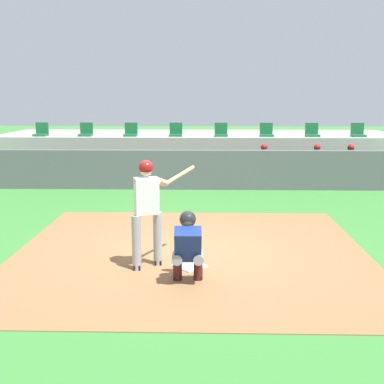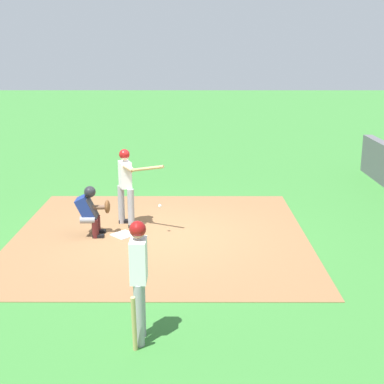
# 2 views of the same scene
# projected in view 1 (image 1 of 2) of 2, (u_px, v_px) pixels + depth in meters

# --- Properties ---
(ground_plane) EXTENTS (80.00, 80.00, 0.00)m
(ground_plane) POSITION_uv_depth(u_px,v_px,m) (191.00, 253.00, 9.25)
(ground_plane) COLOR #387A33
(dirt_infield) EXTENTS (6.40, 6.40, 0.01)m
(dirt_infield) POSITION_uv_depth(u_px,v_px,m) (191.00, 253.00, 9.25)
(dirt_infield) COLOR olive
(dirt_infield) RESTS_ON ground
(home_plate) EXTENTS (0.62, 0.62, 0.02)m
(home_plate) POSITION_uv_depth(u_px,v_px,m) (190.00, 266.00, 8.46)
(home_plate) COLOR white
(home_plate) RESTS_ON dirt_infield
(batter_at_plate) EXTENTS (1.00, 1.14, 1.80)m
(batter_at_plate) POSITION_uv_depth(u_px,v_px,m) (148.00, 207.00, 8.29)
(batter_at_plate) COLOR #99999E
(batter_at_plate) RESTS_ON ground
(catcher_crouched) EXTENTS (0.49, 1.86, 1.13)m
(catcher_crouched) POSITION_uv_depth(u_px,v_px,m) (187.00, 244.00, 7.67)
(catcher_crouched) COLOR gray
(catcher_crouched) RESTS_ON ground
(dugout_wall) EXTENTS (13.00, 0.30, 1.20)m
(dugout_wall) POSITION_uv_depth(u_px,v_px,m) (197.00, 170.00, 15.52)
(dugout_wall) COLOR #59595E
(dugout_wall) RESTS_ON ground
(dugout_bench) EXTENTS (11.80, 0.44, 0.45)m
(dugout_bench) POSITION_uv_depth(u_px,v_px,m) (197.00, 177.00, 16.58)
(dugout_bench) COLOR olive
(dugout_bench) RESTS_ON ground
(dugout_player_0) EXTENTS (0.49, 0.70, 1.30)m
(dugout_player_0) POSITION_uv_depth(u_px,v_px,m) (264.00, 164.00, 16.28)
(dugout_player_0) COLOR #939399
(dugout_player_0) RESTS_ON ground
(dugout_player_1) EXTENTS (0.49, 0.70, 1.30)m
(dugout_player_1) POSITION_uv_depth(u_px,v_px,m) (317.00, 164.00, 16.24)
(dugout_player_1) COLOR #939399
(dugout_player_1) RESTS_ON ground
(dugout_player_2) EXTENTS (0.49, 0.70, 1.30)m
(dugout_player_2) POSITION_uv_depth(u_px,v_px,m) (351.00, 164.00, 16.21)
(dugout_player_2) COLOR #939399
(dugout_player_2) RESTS_ON ground
(stands_platform) EXTENTS (15.00, 4.40, 1.40)m
(stands_platform) POSITION_uv_depth(u_px,v_px,m) (199.00, 151.00, 19.83)
(stands_platform) COLOR #9E9E99
(stands_platform) RESTS_ON ground
(stadium_seat_0) EXTENTS (0.46, 0.46, 0.48)m
(stadium_seat_0) POSITION_uv_depth(u_px,v_px,m) (41.00, 132.00, 18.33)
(stadium_seat_0) COLOR #196033
(stadium_seat_0) RESTS_ON stands_platform
(stadium_seat_1) EXTENTS (0.46, 0.46, 0.48)m
(stadium_seat_1) POSITION_uv_depth(u_px,v_px,m) (86.00, 132.00, 18.28)
(stadium_seat_1) COLOR #196033
(stadium_seat_1) RESTS_ON stands_platform
(stadium_seat_2) EXTENTS (0.46, 0.46, 0.48)m
(stadium_seat_2) POSITION_uv_depth(u_px,v_px,m) (131.00, 132.00, 18.24)
(stadium_seat_2) COLOR #196033
(stadium_seat_2) RESTS_ON stands_platform
(stadium_seat_3) EXTENTS (0.46, 0.46, 0.48)m
(stadium_seat_3) POSITION_uv_depth(u_px,v_px,m) (176.00, 132.00, 18.20)
(stadium_seat_3) COLOR #196033
(stadium_seat_3) RESTS_ON stands_platform
(stadium_seat_4) EXTENTS (0.46, 0.46, 0.48)m
(stadium_seat_4) POSITION_uv_depth(u_px,v_px,m) (221.00, 133.00, 18.16)
(stadium_seat_4) COLOR #196033
(stadium_seat_4) RESTS_ON stands_platform
(stadium_seat_5) EXTENTS (0.46, 0.46, 0.48)m
(stadium_seat_5) POSITION_uv_depth(u_px,v_px,m) (266.00, 133.00, 18.11)
(stadium_seat_5) COLOR #196033
(stadium_seat_5) RESTS_ON stands_platform
(stadium_seat_6) EXTENTS (0.46, 0.46, 0.48)m
(stadium_seat_6) POSITION_uv_depth(u_px,v_px,m) (312.00, 133.00, 18.07)
(stadium_seat_6) COLOR #196033
(stadium_seat_6) RESTS_ON stands_platform
(stadium_seat_7) EXTENTS (0.46, 0.46, 0.48)m
(stadium_seat_7) POSITION_uv_depth(u_px,v_px,m) (358.00, 133.00, 18.03)
(stadium_seat_7) COLOR #196033
(stadium_seat_7) RESTS_ON stands_platform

